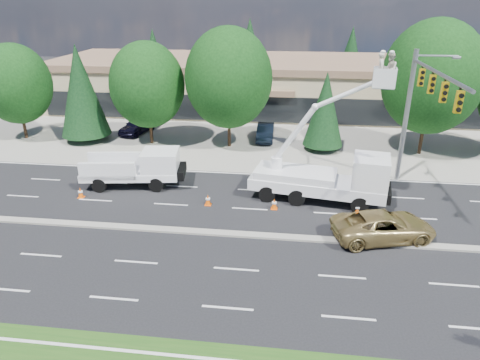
# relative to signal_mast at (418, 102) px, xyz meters

# --- Properties ---
(ground) EXTENTS (140.00, 140.00, 0.00)m
(ground) POSITION_rel_signal_mast_xyz_m (-10.03, -7.04, -6.06)
(ground) COLOR black
(ground) RESTS_ON ground
(concrete_apron) EXTENTS (140.00, 22.00, 0.01)m
(concrete_apron) POSITION_rel_signal_mast_xyz_m (-10.03, 12.96, -6.05)
(concrete_apron) COLOR gray
(concrete_apron) RESTS_ON ground
(road_median) EXTENTS (120.00, 0.55, 0.12)m
(road_median) POSITION_rel_signal_mast_xyz_m (-10.03, -7.04, -6.00)
(road_median) COLOR gray
(road_median) RESTS_ON ground
(strip_mall) EXTENTS (50.40, 15.40, 5.50)m
(strip_mall) POSITION_rel_signal_mast_xyz_m (-10.03, 22.93, -3.23)
(strip_mall) COLOR tan
(strip_mall) RESTS_ON ground
(tree_front_a) EXTENTS (6.11, 6.11, 8.48)m
(tree_front_a) POSITION_rel_signal_mast_xyz_m (-32.03, 7.96, -1.09)
(tree_front_a) COLOR #332114
(tree_front_a) RESTS_ON ground
(tree_front_b) EXTENTS (4.30, 4.30, 8.47)m
(tree_front_b) POSITION_rel_signal_mast_xyz_m (-26.03, 7.96, -1.51)
(tree_front_b) COLOR #332114
(tree_front_b) RESTS_ON ground
(tree_front_c) EXTENTS (6.35, 6.35, 8.81)m
(tree_front_c) POSITION_rel_signal_mast_xyz_m (-20.03, 7.96, -0.90)
(tree_front_c) COLOR #332114
(tree_front_c) RESTS_ON ground
(tree_front_d) EXTENTS (7.22, 7.22, 10.02)m
(tree_front_d) POSITION_rel_signal_mast_xyz_m (-13.03, 7.96, -0.19)
(tree_front_d) COLOR #332114
(tree_front_d) RESTS_ON ground
(tree_front_e) EXTENTS (3.34, 3.34, 6.59)m
(tree_front_e) POSITION_rel_signal_mast_xyz_m (-5.03, 7.96, -2.52)
(tree_front_e) COLOR #332114
(tree_front_e) RESTS_ON ground
(tree_front_f) EXTENTS (7.73, 7.73, 10.72)m
(tree_front_f) POSITION_rel_signal_mast_xyz_m (2.97, 7.96, 0.22)
(tree_front_f) COLOR #332114
(tree_front_f) RESTS_ON ground
(tree_back_a) EXTENTS (3.99, 3.99, 7.87)m
(tree_back_a) POSITION_rel_signal_mast_xyz_m (-28.03, 34.96, -1.83)
(tree_back_a) COLOR #332114
(tree_back_a) RESTS_ON ground
(tree_back_b) EXTENTS (4.75, 4.75, 9.37)m
(tree_back_b) POSITION_rel_signal_mast_xyz_m (-14.03, 34.96, -1.03)
(tree_back_b) COLOR #332114
(tree_back_b) RESTS_ON ground
(tree_back_c) EXTENTS (4.26, 4.26, 8.40)m
(tree_back_c) POSITION_rel_signal_mast_xyz_m (-0.03, 34.96, -1.55)
(tree_back_c) COLOR #332114
(tree_back_c) RESTS_ON ground
(tree_back_d) EXTENTS (4.52, 4.52, 8.91)m
(tree_back_d) POSITION_rel_signal_mast_xyz_m (11.97, 34.96, -1.28)
(tree_back_d) COLOR #332114
(tree_back_d) RESTS_ON ground
(signal_mast) EXTENTS (2.76, 10.16, 9.00)m
(signal_mast) POSITION_rel_signal_mast_xyz_m (0.00, 0.00, 0.00)
(signal_mast) COLOR gray
(signal_mast) RESTS_ON ground
(utility_pickup) EXTENTS (6.80, 3.30, 2.50)m
(utility_pickup) POSITION_rel_signal_mast_xyz_m (-18.00, -1.16, -5.03)
(utility_pickup) COLOR white
(utility_pickup) RESTS_ON ground
(bucket_truck) EXTENTS (9.28, 3.86, 9.41)m
(bucket_truck) POSITION_rel_signal_mast_xyz_m (-5.01, -2.15, -3.99)
(bucket_truck) COLOR white
(bucket_truck) RESTS_ON ground
(traffic_cone_a) EXTENTS (0.40, 0.40, 0.70)m
(traffic_cone_a) POSITION_rel_signal_mast_xyz_m (-21.13, -3.55, -5.72)
(traffic_cone_a) COLOR #EE5607
(traffic_cone_a) RESTS_ON ground
(traffic_cone_b) EXTENTS (0.40, 0.40, 0.70)m
(traffic_cone_b) POSITION_rel_signal_mast_xyz_m (-12.69, -3.59, -5.72)
(traffic_cone_b) COLOR #EE5607
(traffic_cone_b) RESTS_ON ground
(traffic_cone_c) EXTENTS (0.40, 0.40, 0.70)m
(traffic_cone_c) POSITION_rel_signal_mast_xyz_m (-8.53, -3.63, -5.72)
(traffic_cone_c) COLOR #EE5607
(traffic_cone_c) RESTS_ON ground
(traffic_cone_d) EXTENTS (0.40, 0.40, 0.70)m
(traffic_cone_d) POSITION_rel_signal_mast_xyz_m (-3.54, -3.67, -5.72)
(traffic_cone_d) COLOR #EE5607
(traffic_cone_d) RESTS_ON ground
(minivan) EXTENTS (5.94, 3.80, 1.52)m
(minivan) POSITION_rel_signal_mast_xyz_m (-2.56, -6.44, -5.29)
(minivan) COLOR #A58C4F
(minivan) RESTS_ON ground
(parked_car_west) EXTENTS (2.84, 4.85, 1.55)m
(parked_car_west) POSITION_rel_signal_mast_xyz_m (-22.30, 10.76, -5.28)
(parked_car_west) COLOR black
(parked_car_west) RESTS_ON ground
(parked_car_east) EXTENTS (1.55, 4.30, 1.41)m
(parked_car_east) POSITION_rel_signal_mast_xyz_m (-10.03, 10.17, -5.35)
(parked_car_east) COLOR black
(parked_car_east) RESTS_ON ground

